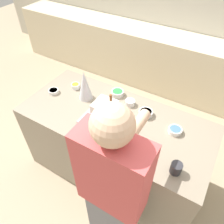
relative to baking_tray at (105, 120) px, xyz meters
name	(u,v)px	position (x,y,z in m)	size (l,w,h in m)	color
ground_plane	(114,169)	(0.07, 0.07, -0.89)	(12.00, 12.00, 0.00)	tan
wall_back	(192,4)	(0.07, 2.30, 0.41)	(8.00, 0.05, 2.60)	beige
back_cabinet_block	(174,65)	(0.07, 1.97, -0.43)	(6.00, 0.60, 0.92)	beige
kitchen_island	(115,146)	(0.07, 0.07, -0.45)	(1.85, 0.85, 0.88)	gray
baking_tray	(105,120)	(0.00, 0.00, 0.00)	(0.43, 0.32, 0.01)	#9E9EA8
gingerbread_house	(105,111)	(0.00, 0.00, 0.11)	(0.19, 0.19, 0.29)	brown
decorative_tree	(85,85)	(-0.35, 0.17, 0.16)	(0.15, 0.15, 0.32)	silver
candy_bowl_near_tray_left	(76,86)	(-0.54, 0.25, 0.02)	(0.09, 0.09, 0.05)	white
candy_bowl_behind_tray	(146,113)	(0.30, 0.26, 0.02)	(0.13, 0.13, 0.05)	white
candy_bowl_front_corner	(175,130)	(0.61, 0.19, 0.02)	(0.12, 0.12, 0.04)	white
candy_bowl_near_tray_right	(130,102)	(0.10, 0.31, 0.03)	(0.10, 0.10, 0.05)	silver
candy_bowl_beside_tree	(54,91)	(-0.69, 0.07, 0.02)	(0.11, 0.11, 0.04)	white
candy_bowl_center_rear	(117,93)	(-0.08, 0.38, 0.02)	(0.13, 0.13, 0.05)	silver
mug	(176,168)	(0.74, -0.19, 0.04)	(0.09, 0.09, 0.09)	#2D2D33
person	(113,195)	(0.43, -0.59, 0.00)	(0.45, 0.56, 1.71)	slate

